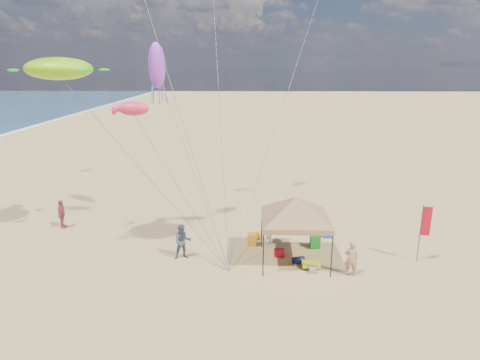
{
  "coord_description": "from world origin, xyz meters",
  "views": [
    {
      "loc": [
        0.44,
        -17.62,
        9.88
      ],
      "look_at": [
        0.0,
        3.0,
        4.0
      ],
      "focal_mm": 30.47,
      "sensor_mm": 36.0,
      "label": 1
    }
  ],
  "objects": [
    {
      "name": "person_far_a",
      "position": [
        -11.16,
        5.87,
        0.91
      ],
      "size": [
        0.6,
        1.12,
        1.82
      ],
      "primitive_type": "imported",
      "rotation": [
        0.0,
        0.0,
        1.72
      ],
      "color": "#9B3B45",
      "rests_on": "ground"
    },
    {
      "name": "bag_orange",
      "position": [
        0.95,
        4.5,
        0.18
      ],
      "size": [
        0.54,
        0.69,
        0.36
      ],
      "primitive_type": "cylinder",
      "rotation": [
        0.0,
        1.57,
        1.22
      ],
      "color": "#E1A00C",
      "rests_on": "ground"
    },
    {
      "name": "canopy_tent",
      "position": [
        2.81,
        1.7,
        3.37
      ],
      "size": [
        6.58,
        6.58,
        4.05
      ],
      "color": "black",
      "rests_on": "ground"
    },
    {
      "name": "cooler_red",
      "position": [
        2.11,
        2.22,
        0.19
      ],
      "size": [
        0.54,
        0.38,
        0.38
      ],
      "primitive_type": "cube",
      "color": "red",
      "rests_on": "ground"
    },
    {
      "name": "cooler_blue",
      "position": [
        5.15,
        4.74,
        0.19
      ],
      "size": [
        0.54,
        0.38,
        0.38
      ],
      "primitive_type": "cube",
      "color": "#1444A9",
      "rests_on": "ground"
    },
    {
      "name": "squid_kite",
      "position": [
        -4.91,
        6.74,
        9.83
      ],
      "size": [
        1.26,
        1.26,
        2.6
      ],
      "primitive_type": "ellipsoid",
      "rotation": [
        0.0,
        0.0,
        0.32
      ],
      "color": "#9B39D7",
      "rests_on": "ground"
    },
    {
      "name": "ground",
      "position": [
        0.0,
        0.0,
        0.0
      ],
      "size": [
        280.0,
        280.0,
        0.0
      ],
      "primitive_type": "plane",
      "color": "tan",
      "rests_on": "ground"
    },
    {
      "name": "fish_kite",
      "position": [
        -6.16,
        5.68,
        7.44
      ],
      "size": [
        1.95,
        1.25,
        0.8
      ],
      "primitive_type": "ellipsoid",
      "rotation": [
        0.0,
        0.0,
        -0.21
      ],
      "color": "#EA294F",
      "rests_on": "ground"
    },
    {
      "name": "beach_cart",
      "position": [
        3.62,
        0.94,
        0.2
      ],
      "size": [
        0.9,
        0.5,
        0.24
      ],
      "primitive_type": "cube",
      "color": "yellow",
      "rests_on": "ground"
    },
    {
      "name": "person_near_c",
      "position": [
        1.62,
        3.87,
        0.77
      ],
      "size": [
        1.14,
        0.94,
        1.54
      ],
      "primitive_type": "imported",
      "rotation": [
        0.0,
        0.0,
        3.58
      ],
      "color": "silver",
      "rests_on": "ground"
    },
    {
      "name": "chair_green",
      "position": [
        4.16,
        3.33,
        0.35
      ],
      "size": [
        0.5,
        0.5,
        0.7
      ],
      "primitive_type": "cube",
      "color": "#1A9224",
      "rests_on": "ground"
    },
    {
      "name": "turtle_kite",
      "position": [
        -8.99,
        3.05,
        9.67
      ],
      "size": [
        4.14,
        3.81,
        1.11
      ],
      "primitive_type": "ellipsoid",
      "rotation": [
        0.0,
        0.0,
        0.43
      ],
      "color": "#79CA0A",
      "rests_on": "ground"
    },
    {
      "name": "bag_navy",
      "position": [
        3.05,
        1.42,
        0.18
      ],
      "size": [
        0.69,
        0.54,
        0.36
      ],
      "primitive_type": "cylinder",
      "rotation": [
        0.0,
        1.57,
        0.35
      ],
      "color": "#0D153B",
      "rests_on": "ground"
    },
    {
      "name": "person_near_a",
      "position": [
        5.41,
        0.26,
        0.9
      ],
      "size": [
        0.68,
        0.46,
        1.79
      ],
      "primitive_type": "imported",
      "rotation": [
        0.0,
        0.0,
        3.09
      ],
      "color": "#A67D5E",
      "rests_on": "ground"
    },
    {
      "name": "person_near_b",
      "position": [
        -2.98,
        1.87,
        0.95
      ],
      "size": [
        1.09,
        0.95,
        1.9
      ],
      "primitive_type": "imported",
      "rotation": [
        0.0,
        0.0,
        0.28
      ],
      "color": "#3E4755",
      "rests_on": "ground"
    },
    {
      "name": "chair_yellow",
      "position": [
        0.66,
        3.57,
        0.35
      ],
      "size": [
        0.5,
        0.5,
        0.7
      ],
      "primitive_type": "cube",
      "color": "#FFAC1C",
      "rests_on": "ground"
    },
    {
      "name": "feather_flag",
      "position": [
        9.38,
        1.74,
        2.06
      ],
      "size": [
        0.47,
        0.11,
        3.09
      ],
      "color": "black",
      "rests_on": "ground"
    },
    {
      "name": "crate_grey",
      "position": [
        3.63,
        0.45,
        0.14
      ],
      "size": [
        0.34,
        0.3,
        0.28
      ],
      "primitive_type": "cube",
      "color": "gray",
      "rests_on": "ground"
    }
  ]
}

